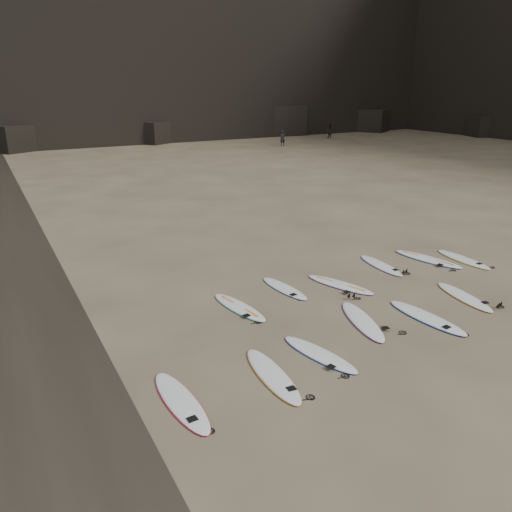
# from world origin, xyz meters

# --- Properties ---
(ground) EXTENTS (240.00, 240.00, 0.00)m
(ground) POSITION_xyz_m (0.00, 0.00, 0.00)
(ground) COLOR #897559
(ground) RESTS_ON ground
(surfboard_0) EXTENTS (0.82, 2.59, 0.09)m
(surfboard_0) POSITION_xyz_m (-3.90, -0.84, 0.05)
(surfboard_0) COLOR white
(surfboard_0) RESTS_ON ground
(surfboard_1) EXTENTS (1.06, 2.43, 0.09)m
(surfboard_1) POSITION_xyz_m (-2.40, -0.60, 0.04)
(surfboard_1) COLOR white
(surfboard_1) RESTS_ON ground
(surfboard_2) EXTENTS (1.35, 2.66, 0.09)m
(surfboard_2) POSITION_xyz_m (-0.27, 0.30, 0.05)
(surfboard_2) COLOR white
(surfboard_2) RESTS_ON ground
(surfboard_3) EXTENTS (0.79, 2.71, 0.10)m
(surfboard_3) POSITION_xyz_m (1.49, -0.43, 0.05)
(surfboard_3) COLOR white
(surfboard_3) RESTS_ON ground
(surfboard_4) EXTENTS (1.03, 2.50, 0.09)m
(surfboard_4) POSITION_xyz_m (3.65, 0.06, 0.04)
(surfboard_4) COLOR white
(surfboard_4) RESTS_ON ground
(surfboard_5) EXTENTS (0.96, 2.51, 0.09)m
(surfboard_5) POSITION_xyz_m (-2.91, 2.80, 0.04)
(surfboard_5) COLOR white
(surfboard_5) RESTS_ON ground
(surfboard_6) EXTENTS (0.75, 2.30, 0.08)m
(surfboard_6) POSITION_xyz_m (-0.95, 3.37, 0.04)
(surfboard_6) COLOR white
(surfboard_6) RESTS_ON ground
(surfboard_7) EXTENTS (1.42, 2.57, 0.09)m
(surfboard_7) POSITION_xyz_m (0.84, 2.73, 0.05)
(surfboard_7) COLOR white
(surfboard_7) RESTS_ON ground
(surfboard_8) EXTENTS (0.82, 2.45, 0.09)m
(surfboard_8) POSITION_xyz_m (3.30, 3.47, 0.04)
(surfboard_8) COLOR white
(surfboard_8) RESTS_ON ground
(surfboard_9) EXTENTS (1.28, 2.84, 0.10)m
(surfboard_9) POSITION_xyz_m (5.34, 3.13, 0.05)
(surfboard_9) COLOR white
(surfboard_9) RESTS_ON ground
(surfboard_10) EXTENTS (0.71, 2.50, 0.09)m
(surfboard_10) POSITION_xyz_m (6.50, 2.46, 0.04)
(surfboard_10) COLOR white
(surfboard_10) RESTS_ON ground
(surfboard_11) EXTENTS (0.72, 2.56, 0.09)m
(surfboard_11) POSITION_xyz_m (-6.11, -0.76, 0.05)
(surfboard_11) COLOR white
(surfboard_11) RESTS_ON ground
(person_a) EXTENTS (0.62, 0.45, 1.59)m
(person_a) POSITION_xyz_m (19.27, 36.07, 0.79)
(person_a) COLOR black
(person_a) RESTS_ON ground
(person_b) EXTENTS (0.77, 0.90, 1.62)m
(person_b) POSITION_xyz_m (28.04, 39.60, 0.81)
(person_b) COLOR black
(person_b) RESTS_ON ground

